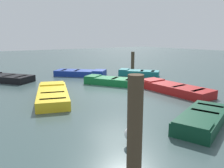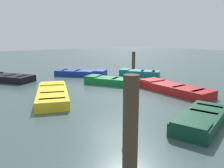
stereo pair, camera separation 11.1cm
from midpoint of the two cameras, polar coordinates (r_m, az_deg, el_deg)
The scene contains 11 objects.
ground_plane at distance 11.76m, azimuth -0.27°, elevation -1.67°, with size 80.00×80.00×0.00m, color #384C4C.
rowboat_teal at distance 16.28m, azimuth 6.63°, elevation 2.83°, with size 2.87×2.55×0.46m.
rowboat_yellow at distance 10.46m, azimuth -15.21°, elevation -2.60°, with size 4.07×2.55×0.46m.
rowboat_dark_green at distance 7.71m, azimuth 21.69°, elevation -8.24°, with size 2.00×3.12×0.46m.
rowboat_blue at distance 16.37m, azimuth -8.16°, elevation 2.84°, with size 3.52×3.40×0.46m.
rowboat_red at distance 11.73m, azimuth 15.17°, elevation -1.04°, with size 3.91×1.31×0.46m.
rowboat_green at distance 13.24m, azimuth -0.57°, elevation 0.82°, with size 3.23×2.55×0.46m.
rowboat_black at distance 15.75m, azimuth -25.64°, elevation 1.42°, with size 3.58×3.09×0.46m.
mooring_piling_mid_left at distance 4.02m, azimuth 4.99°, elevation -12.88°, with size 0.27×0.27×2.15m, color #423323.
mooring_piling_far_right at distance 18.37m, azimuth 5.13°, elevation 5.73°, with size 0.28×0.28×1.60m, color #423323.
marker_buoy at distance 5.95m, azimuth 4.37°, elevation -12.71°, with size 0.36×0.36×0.48m.
Camera 1 is at (9.31, -6.64, 2.76)m, focal length 35.79 mm.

